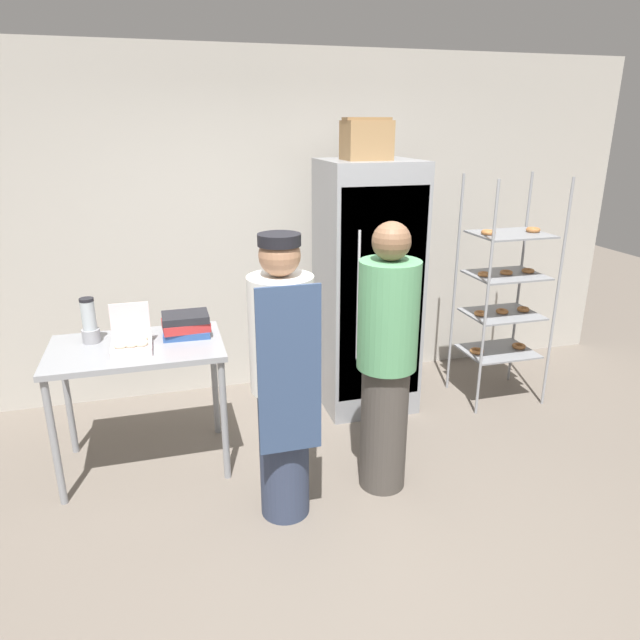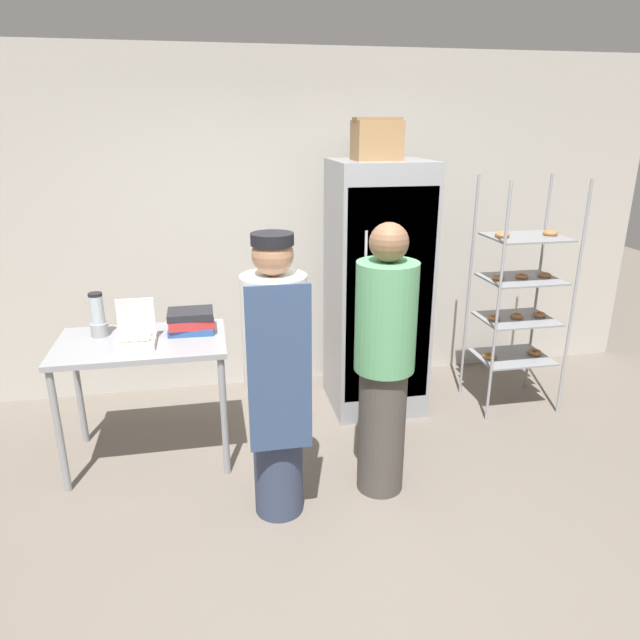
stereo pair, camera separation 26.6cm
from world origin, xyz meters
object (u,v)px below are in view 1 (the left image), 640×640
Objects in this scene: binder_stack at (186,325)px; donut_box at (132,343)px; refrigerator at (367,289)px; person_customer at (387,360)px; blender_pitcher at (89,323)px; cardboard_storage_box at (366,140)px; person_baker at (283,378)px; baking_rack at (504,294)px.

donut_box is at bearing -151.71° from binder_stack.
person_customer is (-0.28, -1.12, -0.11)m from refrigerator.
person_customer is at bearing -24.23° from blender_pitcher.
cardboard_storage_box is at bearing -139.82° from refrigerator.
cardboard_storage_box reaches higher than binder_stack.
person_baker is 0.66m from person_customer.
person_baker is at bearing -39.56° from blender_pitcher.
donut_box is at bearing 159.35° from person_customer.
binder_stack is (0.59, -0.04, -0.06)m from blender_pitcher.
person_customer is (1.46, -0.55, -0.05)m from donut_box.
blender_pitcher reaches higher than binder_stack.
person_customer is (1.71, -0.77, -0.14)m from blender_pitcher.
baking_rack is 1.65m from person_customer.
baking_rack is at bearing 26.58° from person_baker.
cardboard_storage_box is at bearing 77.84° from person_customer.
baking_rack is (1.09, -0.21, -0.07)m from refrigerator.
blender_pitcher is 2.25m from cardboard_storage_box.
person_baker is (0.47, -0.84, -0.07)m from binder_stack.
donut_box is 0.84× the size of cardboard_storage_box.
refrigerator is at bearing 52.48° from person_baker.
cardboard_storage_box reaches higher than baking_rack.
baking_rack is 2.86m from donut_box.
cardboard_storage_box is (-1.14, 0.16, 1.18)m from baking_rack.
binder_stack is (-1.40, -0.38, -0.03)m from refrigerator.
baking_rack is at bearing 33.53° from person_customer.
person_customer is (1.12, -0.73, -0.08)m from binder_stack.
refrigerator is 6.27× the size of binder_stack.
refrigerator is 1.11m from baking_rack.
person_baker is at bearing -127.52° from refrigerator.
person_baker is at bearing -60.76° from binder_stack.
person_customer is at bearing 9.02° from person_baker.
baking_rack is at bearing 2.61° from blender_pitcher.
refrigerator is at bearing 9.83° from blender_pitcher.
blender_pitcher is 1.88m from person_customer.
binder_stack is at bearing 146.86° from person_customer.
baking_rack is 5.55× the size of cardboard_storage_box.
blender_pitcher is 1.38m from person_baker.
cardboard_storage_box is at bearing 14.11° from binder_stack.
cardboard_storage_box is (1.94, 0.30, 1.09)m from blender_pitcher.
binder_stack is 0.96m from person_baker.
blender_pitcher is at bearing 140.44° from person_baker.
baking_rack is 1.08× the size of person_customer.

